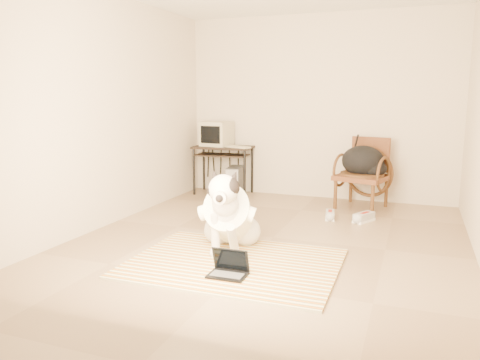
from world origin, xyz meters
The scene contains 15 objects.
floor centered at (0.00, 0.00, 0.00)m, with size 4.50×4.50×0.00m, color #8F7457.
wall_back centered at (0.00, 2.25, 1.35)m, with size 4.50×4.50×0.00m, color beige.
wall_front centered at (0.00, -2.25, 1.35)m, with size 4.50×4.50×0.00m, color beige.
wall_left centered at (-2.00, 0.00, 1.35)m, with size 4.50×4.50×0.00m, color beige.
rug centered at (-0.10, -0.92, 0.01)m, with size 1.90×1.46×0.02m.
dog centered at (-0.28, -0.58, 0.35)m, with size 0.61×1.16×0.88m.
laptop centered at (-0.02, -1.23, 0.08)m, with size 0.32×0.24×0.22m.
computer_desk centered at (-1.41, 1.96, 0.64)m, with size 0.93×0.56×0.75m.
crt_monitor centered at (-1.53, 1.99, 0.94)m, with size 0.46×0.44×0.38m.
desk_keyboard centered at (-1.12, 1.85, 0.76)m, with size 0.39×0.14×0.03m, color #B3AA8C.
pc_tower centered at (-1.20, 1.92, 0.22)m, with size 0.27×0.50×0.44m.
rattan_chair centered at (0.74, 1.82, 0.48)m, with size 0.77×0.76×0.96m.
backpack centered at (0.76, 1.78, 0.63)m, with size 0.61×0.47×0.42m.
sneaker_left centered at (0.44, 1.02, 0.04)m, with size 0.15×0.29×0.10m.
sneaker_right centered at (0.85, 1.02, 0.05)m, with size 0.26×0.34×0.11m.
Camera 1 is at (1.40, -4.72, 1.52)m, focal length 35.00 mm.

